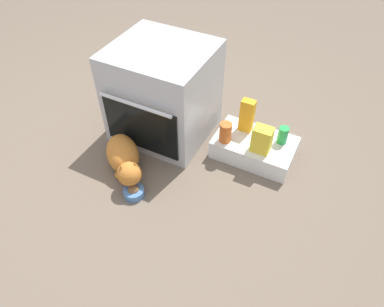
{
  "coord_description": "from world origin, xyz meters",
  "views": [
    {
      "loc": [
        1.1,
        -1.21,
        1.75
      ],
      "look_at": [
        0.42,
        0.12,
        0.25
      ],
      "focal_mm": 33.18,
      "sensor_mm": 36.0,
      "label": 1
    }
  ],
  "objects_px": {
    "cat": "(124,157)",
    "sauce_jar": "(225,132)",
    "soda_can": "(283,135)",
    "snack_bag": "(262,140)",
    "juice_carton": "(247,116)",
    "pantry_cabinet": "(254,147)",
    "food_bowl": "(134,192)",
    "oven": "(163,93)"
  },
  "relations": [
    {
      "from": "cat",
      "to": "sauce_jar",
      "type": "height_order",
      "value": "sauce_jar"
    },
    {
      "from": "cat",
      "to": "soda_can",
      "type": "xyz_separation_m",
      "value": [
        0.86,
        0.58,
        0.08
      ]
    },
    {
      "from": "snack_bag",
      "to": "juice_carton",
      "type": "bearing_deg",
      "value": 137.44
    },
    {
      "from": "pantry_cabinet",
      "to": "juice_carton",
      "type": "height_order",
      "value": "juice_carton"
    },
    {
      "from": "cat",
      "to": "sauce_jar",
      "type": "xyz_separation_m",
      "value": [
        0.52,
        0.42,
        0.09
      ]
    },
    {
      "from": "food_bowl",
      "to": "soda_can",
      "type": "distance_m",
      "value": 1.02
    },
    {
      "from": "juice_carton",
      "to": "soda_can",
      "type": "bearing_deg",
      "value": -2.32
    },
    {
      "from": "food_bowl",
      "to": "sauce_jar",
      "type": "xyz_separation_m",
      "value": [
        0.36,
        0.58,
        0.18
      ]
    },
    {
      "from": "juice_carton",
      "to": "soda_can",
      "type": "height_order",
      "value": "juice_carton"
    },
    {
      "from": "pantry_cabinet",
      "to": "soda_can",
      "type": "xyz_separation_m",
      "value": [
        0.16,
        0.06,
        0.13
      ]
    },
    {
      "from": "cat",
      "to": "soda_can",
      "type": "bearing_deg",
      "value": 76.59
    },
    {
      "from": "food_bowl",
      "to": "soda_can",
      "type": "xyz_separation_m",
      "value": [
        0.7,
        0.73,
        0.17
      ]
    },
    {
      "from": "food_bowl",
      "to": "sauce_jar",
      "type": "height_order",
      "value": "sauce_jar"
    },
    {
      "from": "pantry_cabinet",
      "to": "sauce_jar",
      "type": "bearing_deg",
      "value": -152.68
    },
    {
      "from": "juice_carton",
      "to": "snack_bag",
      "type": "height_order",
      "value": "juice_carton"
    },
    {
      "from": "oven",
      "to": "food_bowl",
      "type": "height_order",
      "value": "oven"
    },
    {
      "from": "snack_bag",
      "to": "soda_can",
      "type": "relative_size",
      "value": 1.5
    },
    {
      "from": "sauce_jar",
      "to": "snack_bag",
      "type": "height_order",
      "value": "snack_bag"
    },
    {
      "from": "cat",
      "to": "soda_can",
      "type": "relative_size",
      "value": 4.47
    },
    {
      "from": "pantry_cabinet",
      "to": "juice_carton",
      "type": "distance_m",
      "value": 0.23
    },
    {
      "from": "cat",
      "to": "soda_can",
      "type": "distance_m",
      "value": 1.04
    },
    {
      "from": "cat",
      "to": "juice_carton",
      "type": "bearing_deg",
      "value": 87.08
    },
    {
      "from": "oven",
      "to": "cat",
      "type": "xyz_separation_m",
      "value": [
        -0.03,
        -0.48,
        -0.21
      ]
    },
    {
      "from": "cat",
      "to": "juice_carton",
      "type": "height_order",
      "value": "juice_carton"
    },
    {
      "from": "pantry_cabinet",
      "to": "food_bowl",
      "type": "bearing_deg",
      "value": -128.76
    },
    {
      "from": "food_bowl",
      "to": "juice_carton",
      "type": "distance_m",
      "value": 0.89
    },
    {
      "from": "pantry_cabinet",
      "to": "food_bowl",
      "type": "height_order",
      "value": "pantry_cabinet"
    },
    {
      "from": "oven",
      "to": "snack_bag",
      "type": "relative_size",
      "value": 3.66
    },
    {
      "from": "sauce_jar",
      "to": "juice_carton",
      "type": "bearing_deg",
      "value": 64.1
    },
    {
      "from": "oven",
      "to": "snack_bag",
      "type": "xyz_separation_m",
      "value": [
        0.73,
        -0.03,
        -0.1
      ]
    },
    {
      "from": "cat",
      "to": "snack_bag",
      "type": "relative_size",
      "value": 2.98
    },
    {
      "from": "pantry_cabinet",
      "to": "snack_bag",
      "type": "distance_m",
      "value": 0.18
    },
    {
      "from": "food_bowl",
      "to": "cat",
      "type": "bearing_deg",
      "value": 137.33
    },
    {
      "from": "snack_bag",
      "to": "soda_can",
      "type": "bearing_deg",
      "value": 53.46
    },
    {
      "from": "oven",
      "to": "sauce_jar",
      "type": "relative_size",
      "value": 4.7
    },
    {
      "from": "food_bowl",
      "to": "juice_carton",
      "type": "height_order",
      "value": "juice_carton"
    },
    {
      "from": "cat",
      "to": "juice_carton",
      "type": "relative_size",
      "value": 2.24
    },
    {
      "from": "pantry_cabinet",
      "to": "sauce_jar",
      "type": "xyz_separation_m",
      "value": [
        -0.18,
        -0.09,
        0.14
      ]
    },
    {
      "from": "pantry_cabinet",
      "to": "food_bowl",
      "type": "relative_size",
      "value": 4.08
    },
    {
      "from": "food_bowl",
      "to": "cat",
      "type": "height_order",
      "value": "cat"
    },
    {
      "from": "soda_can",
      "to": "pantry_cabinet",
      "type": "bearing_deg",
      "value": -158.67
    },
    {
      "from": "oven",
      "to": "soda_can",
      "type": "height_order",
      "value": "oven"
    }
  ]
}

